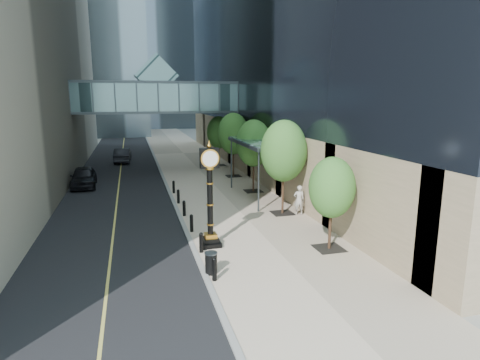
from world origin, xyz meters
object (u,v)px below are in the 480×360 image
Objects in this scene: trash_bin at (211,264)px; car_far at (123,155)px; car_near at (84,177)px; street_clock at (210,203)px; pedestrian at (299,200)px.

trash_bin is 0.18× the size of car_far.
car_near is at bearing 79.84° from car_far.
car_near reaches higher than trash_bin.
trash_bin is 32.87m from car_far.
car_far is at bearing 97.19° from trash_bin.
street_clock is 29.77m from car_far.
street_clock is 7.80m from pedestrian.
trash_bin is at bearing 100.38° from car_far.
trash_bin is (-0.61, -3.25, -1.83)m from street_clock.
car_far is at bearing 74.66° from car_near.
street_clock is at bearing 41.59° from pedestrian.
street_clock is 3.78m from trash_bin.
car_near reaches higher than car_far.
pedestrian is (7.20, 7.22, 0.52)m from trash_bin.
trash_bin is 21.12m from car_near.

